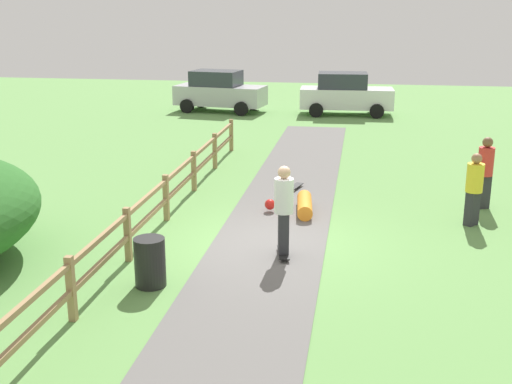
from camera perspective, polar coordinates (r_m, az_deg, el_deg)
The scene contains 11 objects.
ground_plane at distance 13.75m, azimuth 1.09°, elevation -4.70°, with size 60.00×60.00×0.00m, color #60934C.
asphalt_path at distance 13.75m, azimuth 1.09°, elevation -4.66°, with size 2.40×28.00×0.02m, color #605E5B.
wooden_fence at distance 14.11m, azimuth -9.41°, elevation -1.50°, with size 0.12×18.12×1.10m.
trash_bin at distance 11.84m, azimuth -9.26°, elevation -6.08°, with size 0.56×0.56×0.90m, color black.
skater_riding at distance 12.81m, azimuth 2.44°, elevation -1.27°, with size 0.45×0.82×1.86m.
skater_fallen at distance 15.84m, azimuth 4.02°, elevation -1.14°, with size 1.22×1.48×0.36m.
skateboard_loose at distance 17.86m, azimuth 3.43°, elevation 0.48°, with size 0.40×0.82×0.08m.
bystander_yellow at distance 15.55m, azimuth 18.55°, elevation 0.49°, with size 0.54×0.54×1.68m.
bystander_red at distance 16.93m, azimuth 19.41°, elevation 1.89°, with size 0.50×0.50×1.80m.
parked_car_silver at distance 31.20m, azimuth -3.23°, elevation 8.80°, with size 4.41×2.48×1.92m.
parked_car_white at distance 30.48m, azimuth 7.83°, elevation 8.51°, with size 4.27×2.14×1.92m.
Camera 1 is at (1.81, -12.73, 4.86)m, focal length 45.71 mm.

